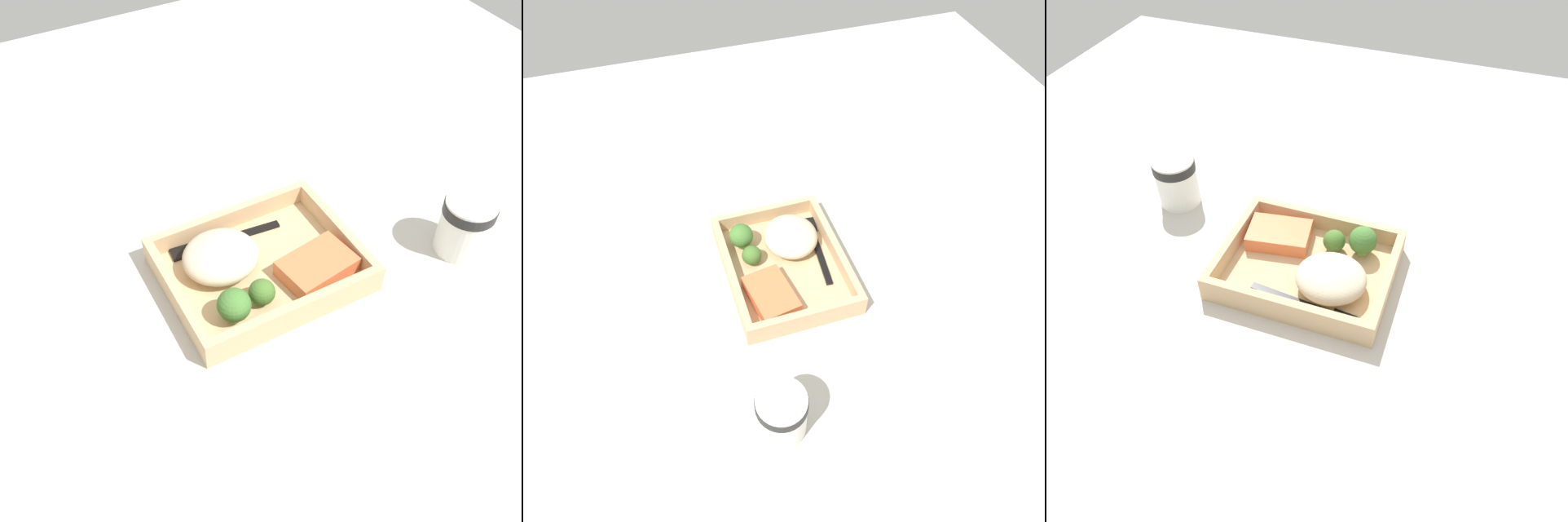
% 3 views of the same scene
% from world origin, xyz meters
% --- Properties ---
extents(ground_plane, '(1.60, 1.60, 0.02)m').
position_xyz_m(ground_plane, '(0.00, 0.00, -0.01)').
color(ground_plane, beige).
extents(takeout_tray, '(0.25, 0.20, 0.01)m').
position_xyz_m(takeout_tray, '(0.00, 0.00, 0.01)').
color(takeout_tray, tan).
rests_on(takeout_tray, ground_plane).
extents(tray_rim, '(0.25, 0.20, 0.03)m').
position_xyz_m(tray_rim, '(0.00, 0.00, 0.03)').
color(tray_rim, tan).
rests_on(tray_rim, takeout_tray).
extents(salmon_fillet, '(0.10, 0.08, 0.02)m').
position_xyz_m(salmon_fillet, '(-0.06, 0.04, 0.02)').
color(salmon_fillet, '#EC7443').
rests_on(salmon_fillet, takeout_tray).
extents(mashed_potatoes, '(0.10, 0.09, 0.04)m').
position_xyz_m(mashed_potatoes, '(0.05, -0.03, 0.03)').
color(mashed_potatoes, beige).
rests_on(mashed_potatoes, takeout_tray).
extents(broccoli_floret_1, '(0.04, 0.04, 0.05)m').
position_xyz_m(broccoli_floret_1, '(0.07, 0.06, 0.04)').
color(broccoli_floret_1, '#87A862').
rests_on(broccoli_floret_1, takeout_tray).
extents(broccoli_floret_2, '(0.03, 0.03, 0.04)m').
position_xyz_m(broccoli_floret_2, '(0.03, 0.05, 0.03)').
color(broccoli_floret_2, '#73A553').
rests_on(broccoli_floret_2, takeout_tray).
extents(fork, '(0.16, 0.03, 0.00)m').
position_xyz_m(fork, '(0.03, -0.07, 0.01)').
color(fork, black).
rests_on(fork, takeout_tray).
extents(paper_cup, '(0.07, 0.07, 0.08)m').
position_xyz_m(paper_cup, '(-0.26, 0.09, 0.05)').
color(paper_cup, white).
rests_on(paper_cup, ground_plane).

